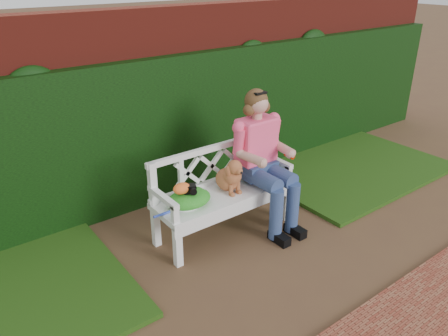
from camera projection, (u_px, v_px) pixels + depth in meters
ground at (258, 261)px, 4.22m from camera, size 60.00×60.00×0.00m
brick_wall at (155, 106)px, 5.14m from camera, size 10.00×0.30×2.20m
ivy_hedge at (165, 131)px, 5.08m from camera, size 10.00×0.18×1.70m
grass_right at (344, 166)px, 6.17m from camera, size 2.60×2.00×0.05m
garden_bench at (224, 212)px, 4.60m from camera, size 1.59×0.64×0.48m
seated_woman at (259, 158)px, 4.62m from camera, size 0.89×1.01×1.50m
dog at (229, 174)px, 4.45m from camera, size 0.35×0.41×0.38m
tennis_racket at (185, 206)px, 4.21m from camera, size 0.53×0.23×0.03m
green_bag at (189, 198)px, 4.22m from camera, size 0.46×0.36×0.15m
camera_item at (190, 189)px, 4.16m from camera, size 0.14×0.13×0.08m
baseball_glove at (182, 188)px, 4.13m from camera, size 0.20×0.17×0.11m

